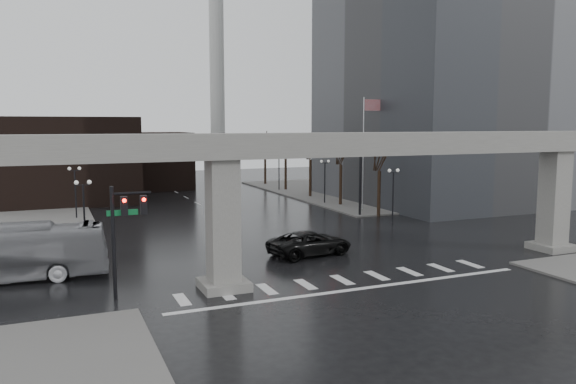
% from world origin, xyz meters
% --- Properties ---
extents(ground, '(160.00, 160.00, 0.00)m').
position_xyz_m(ground, '(0.00, 0.00, 0.00)').
color(ground, black).
rests_on(ground, ground).
extents(sidewalk_ne, '(28.00, 36.00, 0.15)m').
position_xyz_m(sidewalk_ne, '(26.00, 36.00, 0.07)').
color(sidewalk_ne, '#605E5C').
rests_on(sidewalk_ne, ground).
extents(elevated_guideway, '(48.00, 2.60, 8.70)m').
position_xyz_m(elevated_guideway, '(1.26, 0.00, 6.88)').
color(elevated_guideway, gray).
rests_on(elevated_guideway, ground).
extents(office_tower, '(22.00, 26.00, 42.00)m').
position_xyz_m(office_tower, '(28.00, 26.00, 21.00)').
color(office_tower, '#5A5A5F').
rests_on(office_tower, ground).
extents(building_far_left, '(16.00, 14.00, 10.00)m').
position_xyz_m(building_far_left, '(-14.00, 42.00, 5.00)').
color(building_far_left, black).
rests_on(building_far_left, ground).
extents(building_far_mid, '(10.00, 10.00, 8.00)m').
position_xyz_m(building_far_mid, '(-2.00, 52.00, 4.00)').
color(building_far_mid, black).
rests_on(building_far_mid, ground).
extents(smokestack, '(3.60, 3.60, 30.00)m').
position_xyz_m(smokestack, '(6.00, 46.00, 13.35)').
color(smokestack, silver).
rests_on(smokestack, ground).
extents(signal_mast_arm, '(12.12, 0.43, 8.00)m').
position_xyz_m(signal_mast_arm, '(8.99, 18.80, 5.83)').
color(signal_mast_arm, black).
rests_on(signal_mast_arm, ground).
extents(signal_left_pole, '(2.30, 0.30, 6.00)m').
position_xyz_m(signal_left_pole, '(-12.25, 0.50, 4.07)').
color(signal_left_pole, black).
rests_on(signal_left_pole, ground).
extents(flagpole_assembly, '(2.06, 0.12, 12.00)m').
position_xyz_m(flagpole_assembly, '(15.29, 22.00, 7.53)').
color(flagpole_assembly, silver).
rests_on(flagpole_assembly, ground).
extents(lamp_right_0, '(1.22, 0.32, 5.11)m').
position_xyz_m(lamp_right_0, '(13.50, 14.00, 3.47)').
color(lamp_right_0, black).
rests_on(lamp_right_0, ground).
extents(lamp_right_1, '(1.22, 0.32, 5.11)m').
position_xyz_m(lamp_right_1, '(13.50, 28.00, 3.47)').
color(lamp_right_1, black).
rests_on(lamp_right_1, ground).
extents(lamp_right_2, '(1.22, 0.32, 5.11)m').
position_xyz_m(lamp_right_2, '(13.50, 42.00, 3.47)').
color(lamp_right_2, black).
rests_on(lamp_right_2, ground).
extents(lamp_left_0, '(1.22, 0.32, 5.11)m').
position_xyz_m(lamp_left_0, '(-13.50, 14.00, 3.47)').
color(lamp_left_0, black).
rests_on(lamp_left_0, ground).
extents(lamp_left_1, '(1.22, 0.32, 5.11)m').
position_xyz_m(lamp_left_1, '(-13.50, 28.00, 3.47)').
color(lamp_left_1, black).
rests_on(lamp_left_1, ground).
extents(lamp_left_2, '(1.22, 0.32, 5.11)m').
position_xyz_m(lamp_left_2, '(-13.50, 42.00, 3.47)').
color(lamp_left_2, black).
rests_on(lamp_left_2, ground).
extents(tree_right_0, '(1.09, 1.58, 7.50)m').
position_xyz_m(tree_right_0, '(14.53, 18.02, 2.79)').
color(tree_right_0, black).
rests_on(tree_right_0, ground).
extents(tree_right_1, '(1.09, 1.61, 7.67)m').
position_xyz_m(tree_right_1, '(14.53, 26.02, 2.85)').
color(tree_right_1, black).
rests_on(tree_right_1, ground).
extents(tree_right_2, '(1.10, 1.63, 7.85)m').
position_xyz_m(tree_right_2, '(14.53, 34.02, 2.91)').
color(tree_right_2, black).
rests_on(tree_right_2, ground).
extents(tree_right_3, '(1.11, 1.66, 8.02)m').
position_xyz_m(tree_right_3, '(14.53, 42.02, 2.98)').
color(tree_right_3, black).
rests_on(tree_right_3, ground).
extents(tree_right_4, '(1.12, 1.69, 8.19)m').
position_xyz_m(tree_right_4, '(14.53, 50.02, 3.04)').
color(tree_right_4, black).
rests_on(tree_right_4, ground).
extents(pickup_truck, '(6.53, 3.78, 1.71)m').
position_xyz_m(pickup_truck, '(0.99, 5.52, 0.86)').
color(pickup_truck, black).
rests_on(pickup_truck, ground).
extents(city_bus, '(12.20, 3.93, 3.34)m').
position_xyz_m(city_bus, '(-18.57, 6.57, 1.67)').
color(city_bus, '#ABAAAF').
rests_on(city_bus, ground).
extents(far_car, '(2.58, 4.57, 1.47)m').
position_xyz_m(far_car, '(-1.34, 21.06, 0.73)').
color(far_car, black).
rests_on(far_car, ground).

